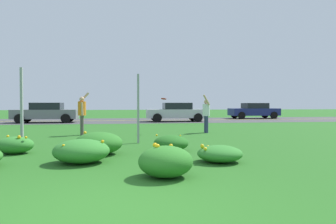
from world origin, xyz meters
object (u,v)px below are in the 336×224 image
object	(u,v)px
person_thrower_orange_shirt	(82,112)
car_silver_center_left	(176,112)
person_catcher_white_shirt	(206,113)
car_navy_leftmost	(254,111)
sign_post_by_roadside	(138,109)
frisbee_red	(164,99)
sign_post_near_path	(22,107)
car_gray_center_right	(46,112)

from	to	relation	value
person_thrower_orange_shirt	car_silver_center_left	xyz separation A→B (m)	(5.88, 9.82, -0.27)
person_catcher_white_shirt	car_navy_leftmost	xyz separation A→B (m)	(8.34, 13.31, -0.20)
car_navy_leftmost	person_thrower_orange_shirt	bearing A→B (deg)	-135.76
person_catcher_white_shirt	sign_post_by_roadside	bearing A→B (deg)	-134.75
frisbee_red	car_silver_center_left	size ratio (longest dim) A/B	0.06
person_catcher_white_shirt	car_navy_leftmost	bearing A→B (deg)	57.93
sign_post_near_path	sign_post_by_roadside	size ratio (longest dim) A/B	1.04
person_catcher_white_shirt	car_gray_center_right	bearing A→B (deg)	134.57
person_catcher_white_shirt	car_silver_center_left	distance (m)	9.54
frisbee_red	car_gray_center_right	bearing A→B (deg)	127.88
sign_post_by_roadside	person_thrower_orange_shirt	xyz separation A→B (m)	(-2.26, 3.10, -0.18)
car_gray_center_right	frisbee_red	bearing A→B (deg)	-52.12
person_catcher_white_shirt	frisbee_red	distance (m)	2.11
sign_post_near_path	car_silver_center_left	distance (m)	15.29
person_thrower_orange_shirt	person_catcher_white_shirt	bearing A→B (deg)	2.94
car_navy_leftmost	car_gray_center_right	distance (m)	18.13
car_navy_leftmost	car_silver_center_left	world-z (taller)	same
person_catcher_white_shirt	car_navy_leftmost	world-z (taller)	person_catcher_white_shirt
sign_post_near_path	car_silver_center_left	bearing A→B (deg)	61.66
frisbee_red	car_navy_leftmost	bearing A→B (deg)	52.04
person_catcher_white_shirt	car_silver_center_left	size ratio (longest dim) A/B	0.40
person_thrower_orange_shirt	person_catcher_white_shirt	size ratio (longest dim) A/B	1.05
car_navy_leftmost	car_gray_center_right	world-z (taller)	same
frisbee_red	sign_post_near_path	bearing A→B (deg)	-141.57
person_catcher_white_shirt	car_silver_center_left	xyz separation A→B (m)	(0.26, 9.53, -0.20)
person_catcher_white_shirt	car_gray_center_right	distance (m)	13.39
person_thrower_orange_shirt	car_navy_leftmost	xyz separation A→B (m)	(13.96, 13.60, -0.27)
sign_post_near_path	car_navy_leftmost	size ratio (longest dim) A/B	0.55
car_silver_center_left	sign_post_near_path	bearing A→B (deg)	-118.34
car_gray_center_right	person_thrower_orange_shirt	bearing A→B (deg)	-69.02
sign_post_by_roadside	car_silver_center_left	size ratio (longest dim) A/B	0.53
person_thrower_orange_shirt	frisbee_red	bearing A→B (deg)	5.25
person_thrower_orange_shirt	car_gray_center_right	xyz separation A→B (m)	(-3.77, 9.82, -0.27)
sign_post_by_roadside	car_navy_leftmost	bearing A→B (deg)	54.98
frisbee_red	person_catcher_white_shirt	bearing A→B (deg)	-1.25
car_navy_leftmost	car_silver_center_left	xyz separation A→B (m)	(-8.08, -3.77, 0.00)
person_catcher_white_shirt	frisbee_red	xyz separation A→B (m)	(-2.01, 0.04, 0.65)
sign_post_near_path	car_navy_leftmost	distance (m)	23.06
sign_post_near_path	car_navy_leftmost	world-z (taller)	sign_post_near_path
person_catcher_white_shirt	frisbee_red	world-z (taller)	person_catcher_white_shirt
car_gray_center_right	sign_post_by_roadside	bearing A→B (deg)	-64.99
car_silver_center_left	car_gray_center_right	bearing A→B (deg)	180.00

